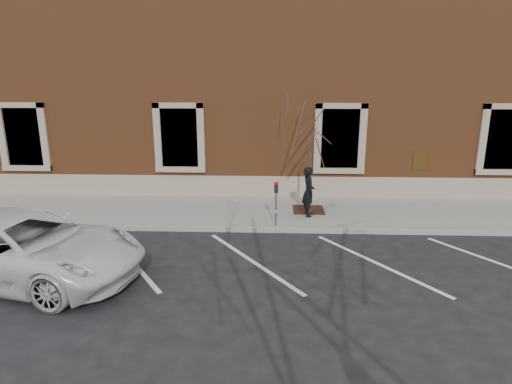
{
  "coord_description": "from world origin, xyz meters",
  "views": [
    {
      "loc": [
        0.52,
        -12.42,
        4.62
      ],
      "look_at": [
        0.0,
        0.6,
        1.1
      ],
      "focal_mm": 30.0,
      "sensor_mm": 36.0,
      "label": 1
    }
  ],
  "objects_px": {
    "parking_meter": "(276,195)",
    "white_truck": "(23,247)",
    "sapling": "(311,136)",
    "man": "(309,192)"
  },
  "relations": [
    {
      "from": "man",
      "to": "sapling",
      "type": "xyz_separation_m",
      "value": [
        0.07,
        0.59,
        1.74
      ]
    },
    {
      "from": "parking_meter",
      "to": "white_truck",
      "type": "distance_m",
      "value": 6.88
    },
    {
      "from": "parking_meter",
      "to": "sapling",
      "type": "distance_m",
      "value": 2.56
    },
    {
      "from": "parking_meter",
      "to": "white_truck",
      "type": "bearing_deg",
      "value": -143.63
    },
    {
      "from": "man",
      "to": "sapling",
      "type": "relative_size",
      "value": 0.45
    },
    {
      "from": "white_truck",
      "to": "man",
      "type": "bearing_deg",
      "value": -45.18
    },
    {
      "from": "parking_meter",
      "to": "white_truck",
      "type": "relative_size",
      "value": 0.25
    },
    {
      "from": "man",
      "to": "white_truck",
      "type": "xyz_separation_m",
      "value": [
        -6.97,
        -4.58,
        -0.19
      ]
    },
    {
      "from": "white_truck",
      "to": "sapling",
      "type": "bearing_deg",
      "value": -42.18
    },
    {
      "from": "sapling",
      "to": "white_truck",
      "type": "distance_m",
      "value": 8.94
    }
  ]
}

